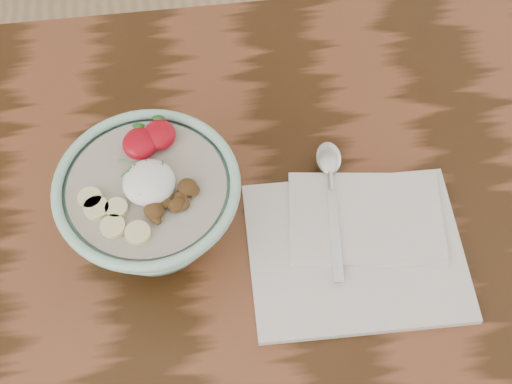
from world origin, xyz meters
TOP-DOWN VIEW (x-y plane):
  - table at (0.00, 0.00)cm, footprint 160.00×90.00cm
  - breakfast_bowl at (-18.73, 8.22)cm, footprint 20.14×20.14cm
  - napkin at (4.42, 3.55)cm, footprint 25.29×21.45cm
  - spoon at (2.62, 12.44)cm, footprint 4.13×19.10cm

SIDE VIEW (x-z plane):
  - table at x=0.00cm, z-range 28.20..103.20cm
  - napkin at x=4.42cm, z-range 74.88..76.40cm
  - spoon at x=2.62cm, z-range 76.44..77.44cm
  - breakfast_bowl at x=-18.73cm, z-range 75.10..88.57cm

